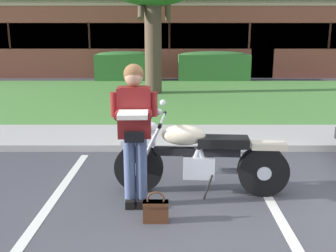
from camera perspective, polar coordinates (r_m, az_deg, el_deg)
ground_plane at (r=4.44m, az=-1.00°, el=-13.95°), size 140.00×140.00×0.00m
curb_strip at (r=6.92m, az=-0.69°, el=-3.08°), size 60.00×0.20×0.12m
concrete_walk at (r=7.74m, az=-0.64°, el=-1.40°), size 60.00×1.50×0.08m
grass_lawn at (r=12.27m, az=-0.47°, el=4.22°), size 60.00×7.76×0.06m
stall_stripe_0 at (r=4.84m, az=-17.96°, el=-12.17°), size 0.19×4.40×0.01m
stall_stripe_1 at (r=4.79m, az=15.55°, el=-12.28°), size 0.19×4.40×0.01m
motorcycle at (r=5.04m, az=5.61°, el=-4.63°), size 2.24×0.82×1.18m
rider_person at (r=4.51m, az=-5.08°, el=0.14°), size 0.54×0.60×1.70m
handbag at (r=4.41m, az=-1.96°, el=-12.08°), size 0.28×0.13×0.36m
hedge_left at (r=16.49m, az=-6.40°, el=8.77°), size 2.46×0.90×1.24m
hedge_center_left at (r=16.50m, az=6.51°, el=8.77°), size 2.93×0.90×1.24m
brick_building at (r=22.68m, az=-0.03°, el=13.02°), size 20.74×10.63×3.53m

